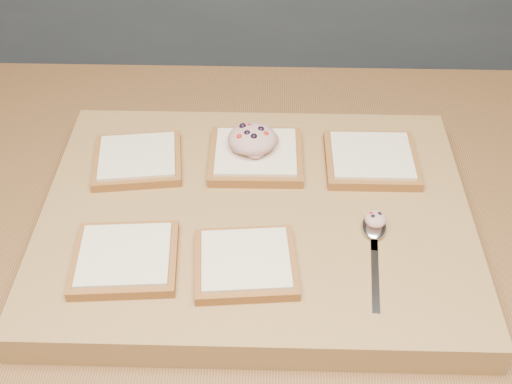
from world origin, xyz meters
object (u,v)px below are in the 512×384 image
cutting_board (256,220)px  tuna_salad_dollop (252,139)px  spoon (374,233)px  bread_far_center (256,156)px

cutting_board → tuna_salad_dollop: tuna_salad_dollop is taller
tuna_salad_dollop → spoon: tuna_salad_dollop is taller
bread_far_center → cutting_board: bearing=-88.4°
cutting_board → tuna_salad_dollop: (-0.01, 0.10, 0.06)m
tuna_salad_dollop → spoon: bearing=-43.5°
bread_far_center → tuna_salad_dollop: bearing=131.1°
tuna_salad_dollop → cutting_board: bearing=-85.7°
tuna_salad_dollop → spoon: (0.15, -0.14, -0.03)m
cutting_board → bread_far_center: bearing=91.6°
tuna_salad_dollop → spoon: 0.21m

